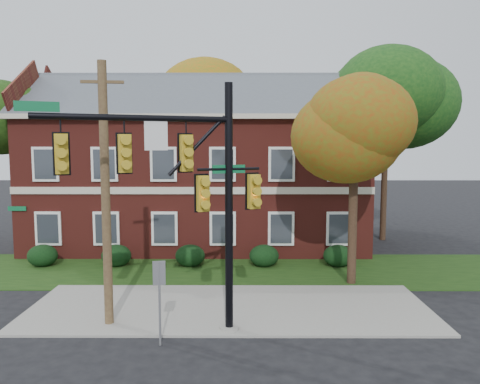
{
  "coord_description": "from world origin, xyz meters",
  "views": [
    {
      "loc": [
        0.44,
        -14.97,
        5.79
      ],
      "look_at": [
        0.37,
        3.0,
        3.94
      ],
      "focal_mm": 35.0,
      "sensor_mm": 36.0,
      "label": 1
    }
  ],
  "objects_px": {
    "hedge_left": "(116,256)",
    "apartment_building": "(199,158)",
    "hedge_center": "(190,256)",
    "hedge_far_right": "(338,256)",
    "utility_pole": "(106,195)",
    "tree_left_rear": "(20,128)",
    "hedge_right": "(264,256)",
    "tree_far_rear": "(227,102)",
    "sign_post": "(159,288)",
    "traffic_signal": "(185,181)",
    "hedge_far_left": "(43,256)",
    "tree_right_rear": "(393,104)",
    "tree_near_right": "(362,122)"
  },
  "relations": [
    {
      "from": "apartment_building",
      "to": "utility_pole",
      "type": "height_order",
      "value": "apartment_building"
    },
    {
      "from": "hedge_far_left",
      "to": "hedge_right",
      "type": "distance_m",
      "value": 10.5
    },
    {
      "from": "tree_far_rear",
      "to": "hedge_right",
      "type": "bearing_deg",
      "value": -80.64
    },
    {
      "from": "hedge_center",
      "to": "utility_pole",
      "type": "distance_m",
      "value": 8.3
    },
    {
      "from": "apartment_building",
      "to": "hedge_center",
      "type": "distance_m",
      "value": 6.89
    },
    {
      "from": "hedge_far_right",
      "to": "tree_left_rear",
      "type": "distance_m",
      "value": 18.3
    },
    {
      "from": "hedge_far_left",
      "to": "tree_near_right",
      "type": "distance_m",
      "value": 15.75
    },
    {
      "from": "traffic_signal",
      "to": "hedge_center",
      "type": "bearing_deg",
      "value": 74.09
    },
    {
      "from": "hedge_far_left",
      "to": "traffic_signal",
      "type": "height_order",
      "value": "traffic_signal"
    },
    {
      "from": "hedge_left",
      "to": "hedge_right",
      "type": "height_order",
      "value": "same"
    },
    {
      "from": "hedge_far_left",
      "to": "tree_right_rear",
      "type": "distance_m",
      "value": 20.75
    },
    {
      "from": "hedge_right",
      "to": "tree_near_right",
      "type": "bearing_deg",
      "value": -37.28
    },
    {
      "from": "hedge_left",
      "to": "hedge_far_left",
      "type": "bearing_deg",
      "value": 180.0
    },
    {
      "from": "hedge_far_right",
      "to": "utility_pole",
      "type": "xyz_separation_m",
      "value": [
        -8.8,
        -7.21,
        3.69
      ]
    },
    {
      "from": "hedge_far_right",
      "to": "traffic_signal",
      "type": "distance_m",
      "value": 11.11
    },
    {
      "from": "hedge_left",
      "to": "tree_right_rear",
      "type": "bearing_deg",
      "value": 22.42
    },
    {
      "from": "tree_right_rear",
      "to": "sign_post",
      "type": "relative_size",
      "value": 4.28
    },
    {
      "from": "hedge_far_left",
      "to": "tree_right_rear",
      "type": "xyz_separation_m",
      "value": [
        18.31,
        6.11,
        7.6
      ]
    },
    {
      "from": "hedge_left",
      "to": "traffic_signal",
      "type": "bearing_deg",
      "value": -62.43
    },
    {
      "from": "apartment_building",
      "to": "hedge_left",
      "type": "relative_size",
      "value": 13.43
    },
    {
      "from": "hedge_left",
      "to": "hedge_right",
      "type": "relative_size",
      "value": 1.0
    },
    {
      "from": "hedge_far_right",
      "to": "sign_post",
      "type": "xyz_separation_m",
      "value": [
        -6.91,
        -8.7,
        1.16
      ]
    },
    {
      "from": "hedge_far_left",
      "to": "hedge_far_right",
      "type": "xyz_separation_m",
      "value": [
        14.0,
        0.0,
        0.0
      ]
    },
    {
      "from": "tree_right_rear",
      "to": "utility_pole",
      "type": "bearing_deg",
      "value": -134.56
    },
    {
      "from": "hedge_left",
      "to": "apartment_building",
      "type": "bearing_deg",
      "value": 56.33
    },
    {
      "from": "hedge_far_left",
      "to": "hedge_center",
      "type": "xyz_separation_m",
      "value": [
        7.0,
        0.0,
        0.0
      ]
    },
    {
      "from": "hedge_far_left",
      "to": "utility_pole",
      "type": "bearing_deg",
      "value": -54.23
    },
    {
      "from": "tree_left_rear",
      "to": "tree_right_rear",
      "type": "relative_size",
      "value": 0.84
    },
    {
      "from": "tree_right_rear",
      "to": "utility_pole",
      "type": "xyz_separation_m",
      "value": [
        -13.12,
        -13.32,
        -3.91
      ]
    },
    {
      "from": "hedge_left",
      "to": "tree_left_rear",
      "type": "bearing_deg",
      "value": 146.41
    },
    {
      "from": "hedge_far_right",
      "to": "tree_right_rear",
      "type": "relative_size",
      "value": 0.13
    },
    {
      "from": "hedge_center",
      "to": "traffic_signal",
      "type": "bearing_deg",
      "value": -84.53
    },
    {
      "from": "tree_right_rear",
      "to": "hedge_center",
      "type": "bearing_deg",
      "value": -151.63
    },
    {
      "from": "hedge_center",
      "to": "hedge_far_right",
      "type": "relative_size",
      "value": 1.0
    },
    {
      "from": "apartment_building",
      "to": "sign_post",
      "type": "bearing_deg",
      "value": -89.63
    },
    {
      "from": "utility_pole",
      "to": "sign_post",
      "type": "bearing_deg",
      "value": -44.59
    },
    {
      "from": "apartment_building",
      "to": "sign_post",
      "type": "height_order",
      "value": "apartment_building"
    },
    {
      "from": "tree_near_right",
      "to": "hedge_far_left",
      "type": "bearing_deg",
      "value": 168.73
    },
    {
      "from": "hedge_right",
      "to": "tree_far_rear",
      "type": "distance_m",
      "value": 15.66
    },
    {
      "from": "traffic_signal",
      "to": "utility_pole",
      "type": "xyz_separation_m",
      "value": [
        -2.59,
        1.0,
        -0.49
      ]
    },
    {
      "from": "apartment_building",
      "to": "tree_far_rear",
      "type": "xyz_separation_m",
      "value": [
        1.34,
        7.84,
        3.86
      ]
    },
    {
      "from": "sign_post",
      "to": "hedge_right",
      "type": "bearing_deg",
      "value": 57.96
    },
    {
      "from": "hedge_center",
      "to": "sign_post",
      "type": "relative_size",
      "value": 0.56
    },
    {
      "from": "utility_pole",
      "to": "tree_left_rear",
      "type": "bearing_deg",
      "value": 118.5
    },
    {
      "from": "apartment_building",
      "to": "traffic_signal",
      "type": "relative_size",
      "value": 2.48
    },
    {
      "from": "tree_near_right",
      "to": "tree_far_rear",
      "type": "height_order",
      "value": "tree_far_rear"
    },
    {
      "from": "utility_pole",
      "to": "sign_post",
      "type": "xyz_separation_m",
      "value": [
        1.89,
        -1.49,
        -2.53
      ]
    },
    {
      "from": "hedge_far_left",
      "to": "traffic_signal",
      "type": "distance_m",
      "value": 12.06
    },
    {
      "from": "sign_post",
      "to": "hedge_far_left",
      "type": "bearing_deg",
      "value": 118.54
    },
    {
      "from": "hedge_far_right",
      "to": "utility_pole",
      "type": "bearing_deg",
      "value": -140.68
    }
  ]
}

